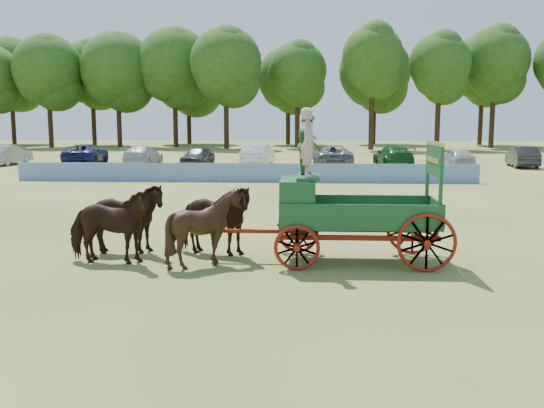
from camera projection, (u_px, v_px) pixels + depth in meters
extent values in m
plane|color=tan|center=(210.00, 252.00, 16.18)|extent=(160.00, 160.00, 0.00)
imported|color=black|center=(109.00, 226.00, 14.77)|extent=(2.27, 1.13, 1.87)
imported|color=black|center=(123.00, 219.00, 15.86)|extent=(2.32, 1.29, 1.87)
imported|color=black|center=(206.00, 227.00, 14.63)|extent=(1.84, 1.67, 1.87)
imported|color=black|center=(213.00, 220.00, 15.72)|extent=(2.39, 1.51, 1.87)
cube|color=maroon|center=(298.00, 238.00, 15.09)|extent=(0.12, 2.00, 0.12)
cube|color=maroon|center=(419.00, 239.00, 14.92)|extent=(0.12, 2.00, 0.12)
cube|color=maroon|center=(360.00, 238.00, 14.45)|extent=(3.80, 0.10, 0.12)
cube|color=maroon|center=(356.00, 230.00, 15.53)|extent=(3.80, 0.10, 0.12)
cube|color=maroon|center=(262.00, 231.00, 15.13)|extent=(2.80, 0.09, 0.09)
cube|color=#194C24|center=(358.00, 222.00, 14.95)|extent=(3.80, 1.80, 0.10)
cube|color=#194C24|center=(362.00, 216.00, 14.04)|extent=(3.80, 0.06, 0.55)
cube|color=#194C24|center=(356.00, 205.00, 15.78)|extent=(3.80, 0.06, 0.55)
cube|color=#194C24|center=(436.00, 211.00, 14.80)|extent=(0.06, 1.80, 0.55)
cube|color=#194C24|center=(298.00, 200.00, 14.96)|extent=(0.85, 1.70, 1.05)
cube|color=#194C24|center=(308.00, 177.00, 14.87)|extent=(0.55, 1.50, 0.08)
cube|color=#194C24|center=(282.00, 208.00, 15.01)|extent=(0.10, 1.60, 0.65)
cube|color=#194C24|center=(290.00, 220.00, 15.04)|extent=(0.55, 1.60, 0.06)
cube|color=#194C24|center=(441.00, 188.00, 13.92)|extent=(0.08, 0.08, 1.80)
cube|color=#194C24|center=(427.00, 181.00, 15.50)|extent=(0.08, 0.08, 1.80)
cube|color=#194C24|center=(435.00, 160.00, 14.63)|extent=(0.07, 1.75, 0.75)
cube|color=gold|center=(435.00, 143.00, 14.57)|extent=(0.08, 1.80, 0.09)
cube|color=gold|center=(433.00, 160.00, 14.63)|extent=(0.02, 1.30, 0.12)
torus|color=maroon|center=(297.00, 248.00, 14.16)|extent=(1.09, 0.09, 1.09)
torus|color=maroon|center=(298.00, 232.00, 16.04)|extent=(1.09, 0.09, 1.09)
torus|color=maroon|center=(427.00, 243.00, 13.96)|extent=(1.39, 0.09, 1.39)
torus|color=maroon|center=(413.00, 228.00, 15.84)|extent=(1.39, 0.09, 1.39)
imported|color=#C697A4|center=(308.00, 142.00, 14.40)|extent=(0.39, 0.60, 1.64)
imported|color=#296A27|center=(308.00, 144.00, 15.10)|extent=(0.56, 0.72, 1.49)
cube|color=#2056B2|center=(244.00, 173.00, 33.95)|extent=(26.00, 0.08, 1.05)
imported|color=gray|center=(8.00, 155.00, 46.54)|extent=(1.92, 4.65, 1.50)
imported|color=navy|center=(86.00, 154.00, 47.56)|extent=(2.98, 5.70, 1.53)
imported|color=silver|center=(143.00, 155.00, 46.87)|extent=(2.32, 5.07, 1.44)
imported|color=#333338|center=(198.00, 156.00, 45.04)|extent=(2.27, 4.47, 1.46)
imported|color=silver|center=(258.00, 155.00, 45.37)|extent=(2.33, 5.11, 1.63)
imported|color=slate|center=(332.00, 156.00, 44.48)|extent=(2.88, 5.86, 1.60)
imported|color=#144C1E|center=(393.00, 156.00, 45.16)|extent=(2.79, 5.47, 1.52)
imported|color=#B2B2B7|center=(457.00, 158.00, 43.83)|extent=(1.88, 4.21, 1.41)
imported|color=#262628|center=(522.00, 157.00, 44.07)|extent=(2.12, 4.75, 1.51)
cylinder|color=#382314|center=(51.00, 126.00, 74.36)|extent=(0.60, 0.60, 5.16)
sphere|color=#1E4813|center=(48.00, 69.00, 73.39)|extent=(8.36, 8.36, 8.36)
cylinder|color=#382314|center=(119.00, 126.00, 75.20)|extent=(0.60, 0.60, 5.21)
sphere|color=#1E4813|center=(117.00, 68.00, 74.21)|extent=(9.03, 9.03, 9.03)
cylinder|color=#382314|center=(176.00, 125.00, 74.87)|extent=(0.60, 0.60, 5.46)
sphere|color=#1E4813|center=(174.00, 64.00, 73.84)|extent=(9.05, 9.05, 9.05)
cylinder|color=#382314|center=(226.00, 126.00, 70.65)|extent=(0.60, 0.60, 5.36)
sphere|color=#1E4813|center=(226.00, 63.00, 69.63)|extent=(8.29, 8.29, 8.29)
cylinder|color=#382314|center=(297.00, 127.00, 73.29)|extent=(0.60, 0.60, 4.98)
sphere|color=#1E4813|center=(298.00, 71.00, 72.35)|extent=(6.95, 6.95, 6.95)
cylinder|color=#382314|center=(371.00, 125.00, 68.33)|extent=(0.60, 0.60, 5.65)
sphere|color=#1E4813|center=(373.00, 56.00, 67.26)|extent=(6.82, 6.82, 6.82)
cylinder|color=#382314|center=(437.00, 126.00, 69.10)|extent=(0.60, 0.60, 5.24)
sphere|color=#1E4813|center=(440.00, 63.00, 68.11)|extent=(6.91, 6.91, 6.91)
cylinder|color=#382314|center=(492.00, 124.00, 72.54)|extent=(0.60, 0.60, 5.63)
sphere|color=#1E4813|center=(495.00, 60.00, 71.47)|extent=(7.98, 7.98, 7.98)
cylinder|color=#382314|center=(13.00, 124.00, 83.34)|extent=(0.60, 0.60, 5.39)
sphere|color=#1E4813|center=(10.00, 71.00, 82.32)|extent=(9.27, 9.27, 9.27)
cylinder|color=#382314|center=(94.00, 125.00, 80.35)|extent=(0.60, 0.60, 5.27)
sphere|color=#1E4813|center=(92.00, 71.00, 79.36)|extent=(8.22, 8.22, 8.22)
cylinder|color=#382314|center=(189.00, 125.00, 84.03)|extent=(0.60, 0.60, 5.07)
sphere|color=#1E4813|center=(188.00, 75.00, 83.07)|extent=(10.00, 10.00, 10.00)
cylinder|color=#382314|center=(288.00, 126.00, 82.00)|extent=(0.60, 0.60, 4.86)
sphere|color=#1E4813|center=(288.00, 77.00, 81.09)|extent=(8.26, 8.26, 8.26)
cylinder|color=#382314|center=(374.00, 125.00, 83.04)|extent=(0.60, 0.60, 5.35)
sphere|color=#1E4813|center=(375.00, 71.00, 82.03)|extent=(9.70, 9.70, 9.70)
cylinder|color=#382314|center=(480.00, 124.00, 80.53)|extent=(0.60, 0.60, 5.59)
sphere|color=#1E4813|center=(483.00, 66.00, 79.47)|extent=(8.42, 8.42, 8.42)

